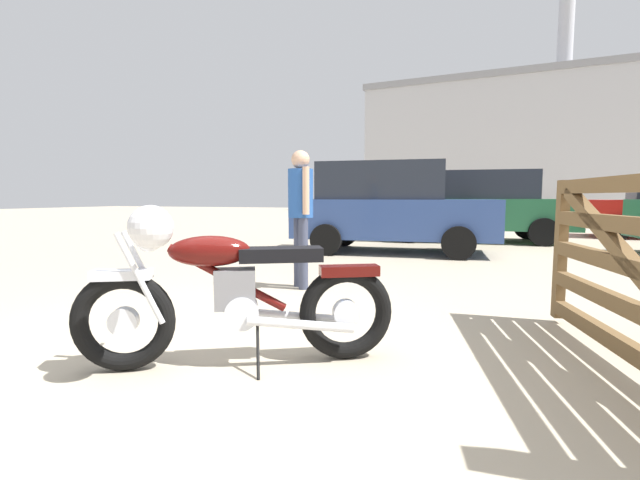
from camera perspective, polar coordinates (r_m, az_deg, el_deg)
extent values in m
plane|color=tan|center=(3.22, -12.27, -14.66)|extent=(80.00, 80.00, 0.00)
torus|color=black|center=(3.11, -23.95, -9.56)|extent=(0.62, 0.40, 0.64)
cylinder|color=silver|center=(3.11, -23.95, -9.56)|extent=(0.20, 0.16, 0.18)
torus|color=black|center=(3.07, 3.37, -9.31)|extent=(0.62, 0.40, 0.64)
cylinder|color=silver|center=(3.07, 3.37, -9.31)|extent=(0.20, 0.16, 0.18)
cube|color=silver|center=(3.05, -24.17, -4.10)|extent=(0.38, 0.28, 0.06)
cube|color=#4C0C0A|center=(3.01, 3.77, -3.95)|extent=(0.41, 0.30, 0.07)
cylinder|color=silver|center=(2.95, -22.18, -4.67)|extent=(0.27, 0.17, 0.58)
cylinder|color=silver|center=(3.09, -21.53, -4.19)|extent=(0.27, 0.17, 0.58)
sphere|color=silver|center=(2.98, -21.16, 0.18)|extent=(0.17, 0.17, 0.17)
cylinder|color=silver|center=(2.96, -19.69, 1.56)|extent=(0.32, 0.56, 0.03)
sphere|color=silver|center=(2.67, -20.94, 1.54)|extent=(0.25, 0.25, 0.25)
cylinder|color=#4C0C0A|center=(2.95, -11.73, -4.87)|extent=(0.69, 0.41, 0.47)
ellipsoid|color=#4C0C0A|center=(2.93, -14.06, -1.39)|extent=(0.56, 0.44, 0.20)
cube|color=black|center=(2.93, -5.05, -1.85)|extent=(0.57, 0.43, 0.09)
cube|color=slate|center=(2.96, -10.85, -6.16)|extent=(0.31, 0.28, 0.26)
cylinder|color=silver|center=(2.99, -10.02, -8.96)|extent=(0.29, 0.28, 0.22)
cylinder|color=silver|center=(2.93, -2.47, -10.81)|extent=(0.65, 0.39, 0.14)
cylinder|color=silver|center=(3.12, -2.86, -9.79)|extent=(0.65, 0.39, 0.14)
cylinder|color=black|center=(2.89, -8.00, -13.63)|extent=(0.13, 0.22, 0.33)
cube|color=brown|center=(4.39, 28.56, -1.09)|extent=(0.10, 0.11, 1.20)
cube|color=brown|center=(3.41, 35.37, -11.79)|extent=(0.56, 2.37, 0.11)
cube|color=brown|center=(3.34, 35.62, -7.51)|extent=(0.56, 2.37, 0.11)
cube|color=brown|center=(3.30, 35.87, -3.10)|extent=(0.56, 2.37, 0.11)
cube|color=brown|center=(3.30, 35.85, -3.44)|extent=(0.52, 2.17, 1.08)
cylinder|color=#383D51|center=(5.47, -2.79, -1.55)|extent=(0.12, 0.12, 0.86)
cylinder|color=#383D51|center=(5.30, -2.16, -1.78)|extent=(0.12, 0.12, 0.86)
cylinder|color=#234C93|center=(5.34, -2.51, 6.02)|extent=(0.30, 0.30, 0.58)
cylinder|color=tan|center=(5.52, -3.16, 6.30)|extent=(0.08, 0.08, 0.55)
cylinder|color=tan|center=(5.16, -1.82, 6.36)|extent=(0.08, 0.08, 0.55)
sphere|color=tan|center=(5.36, -2.53, 10.30)|extent=(0.22, 0.22, 0.22)
cylinder|color=black|center=(13.95, 34.07, 1.33)|extent=(0.64, 0.26, 0.62)
cylinder|color=black|center=(15.65, 33.15, 1.73)|extent=(0.64, 0.26, 0.62)
cylinder|color=black|center=(9.79, 16.95, 0.59)|extent=(0.61, 0.24, 0.60)
cylinder|color=black|center=(8.16, 17.38, -0.37)|extent=(0.61, 0.24, 0.60)
cylinder|color=black|center=(9.99, 3.06, 0.91)|extent=(0.61, 0.24, 0.60)
cylinder|color=black|center=(8.39, 0.79, 0.04)|extent=(0.61, 0.24, 0.60)
cube|color=#2D4784|center=(8.98, 9.54, 2.75)|extent=(4.03, 1.97, 0.76)
cube|color=#232833|center=(9.00, 8.01, 7.50)|extent=(2.52, 1.72, 0.72)
cylinder|color=black|center=(12.88, 25.10, 1.53)|extent=(0.66, 0.27, 0.64)
cylinder|color=black|center=(11.16, 26.79, 0.91)|extent=(0.66, 0.27, 0.64)
cylinder|color=black|center=(12.66, 11.64, 1.88)|extent=(0.66, 0.27, 0.64)
cylinder|color=black|center=(10.90, 11.21, 1.31)|extent=(0.66, 0.27, 0.64)
cube|color=#23663D|center=(11.78, 18.79, 3.23)|extent=(4.84, 2.19, 0.74)
cube|color=#232833|center=(11.76, 17.43, 6.73)|extent=(3.63, 1.92, 0.68)
cube|color=#B2B2B7|center=(39.81, 21.41, 10.60)|extent=(20.05, 10.71, 9.74)
cube|color=gray|center=(40.61, 21.68, 17.80)|extent=(20.37, 11.04, 0.50)
cylinder|color=#B2B2B7|center=(41.95, 29.17, 24.19)|extent=(1.10, 1.10, 10.49)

